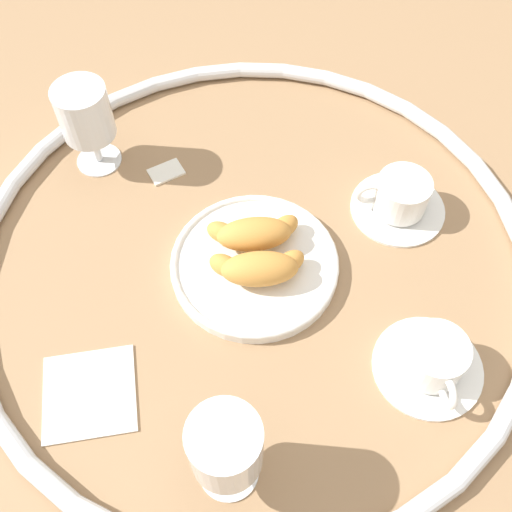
# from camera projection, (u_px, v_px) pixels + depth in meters

# --- Properties ---
(ground_plane) EXTENTS (2.20, 2.20, 0.00)m
(ground_plane) POSITION_uv_depth(u_px,v_px,m) (252.00, 259.00, 0.83)
(ground_plane) COLOR #997551
(table_chrome_rim) EXTENTS (0.77, 0.77, 0.02)m
(table_chrome_rim) POSITION_uv_depth(u_px,v_px,m) (252.00, 254.00, 0.82)
(table_chrome_rim) COLOR silver
(table_chrome_rim) RESTS_ON ground_plane
(pastry_plate) EXTENTS (0.23, 0.23, 0.02)m
(pastry_plate) POSITION_uv_depth(u_px,v_px,m) (256.00, 264.00, 0.81)
(pastry_plate) COLOR white
(pastry_plate) RESTS_ON ground_plane
(croissant_large) EXTENTS (0.13, 0.08, 0.04)m
(croissant_large) POSITION_uv_depth(u_px,v_px,m) (258.00, 268.00, 0.78)
(croissant_large) COLOR #CC893D
(croissant_large) RESTS_ON pastry_plate
(croissant_small) EXTENTS (0.14, 0.08, 0.04)m
(croissant_small) POSITION_uv_depth(u_px,v_px,m) (254.00, 233.00, 0.81)
(croissant_small) COLOR #CC893D
(croissant_small) RESTS_ON pastry_plate
(coffee_cup_near) EXTENTS (0.14, 0.14, 0.06)m
(coffee_cup_near) POSITION_uv_depth(u_px,v_px,m) (400.00, 198.00, 0.85)
(coffee_cup_near) COLOR white
(coffee_cup_near) RESTS_ON ground_plane
(coffee_cup_far) EXTENTS (0.14, 0.14, 0.06)m
(coffee_cup_far) POSITION_uv_depth(u_px,v_px,m) (432.00, 360.00, 0.72)
(coffee_cup_far) COLOR white
(coffee_cup_far) RESTS_ON ground_plane
(juice_glass_left) EXTENTS (0.08, 0.08, 0.14)m
(juice_glass_left) POSITION_uv_depth(u_px,v_px,m) (85.00, 116.00, 0.85)
(juice_glass_left) COLOR white
(juice_glass_left) RESTS_ON ground_plane
(juice_glass_right) EXTENTS (0.08, 0.08, 0.14)m
(juice_glass_right) POSITION_uv_depth(u_px,v_px,m) (225.00, 448.00, 0.60)
(juice_glass_right) COLOR white
(juice_glass_right) RESTS_ON ground_plane
(sugar_packet) EXTENTS (0.06, 0.05, 0.01)m
(sugar_packet) POSITION_uv_depth(u_px,v_px,m) (166.00, 171.00, 0.91)
(sugar_packet) COLOR white
(sugar_packet) RESTS_ON ground_plane
(folded_napkin) EXTENTS (0.12, 0.12, 0.01)m
(folded_napkin) POSITION_uv_depth(u_px,v_px,m) (89.00, 393.00, 0.72)
(folded_napkin) COLOR silver
(folded_napkin) RESTS_ON ground_plane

